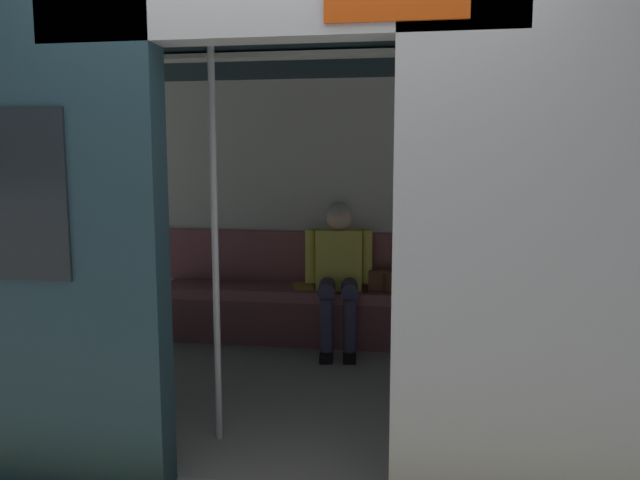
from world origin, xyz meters
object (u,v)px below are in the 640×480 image
Objects in this scene: train_car at (308,156)px; bench_seat at (339,303)px; book at (303,286)px; grab_pole_door at (215,242)px; person_seated at (339,265)px; handbag at (385,280)px.

train_car reaches higher than bench_seat.
book is (0.32, -0.04, 0.12)m from bench_seat.
train_car is 2.90× the size of grab_pole_door.
bench_seat is at bearing -91.05° from person_seated.
grab_pole_door is at bearing 75.85° from person_seated.
bench_seat is 0.33m from person_seated.
bench_seat is at bearing 5.13° from handbag.
train_car is at bearing 83.19° from book.
train_car is at bearing -117.28° from grab_pole_door.
book is at bearing -77.78° from train_car.
grab_pole_door reaches higher than person_seated.
bench_seat is 1.39× the size of grab_pole_door.
person_seated is at bearing 88.95° from bench_seat.
book is (0.32, -0.10, -0.20)m from person_seated.
train_car reaches higher than person_seated.
person_seated is 0.54× the size of grab_pole_door.
grab_pole_door is (0.45, 1.83, 0.74)m from bench_seat.
handbag is 0.12× the size of grab_pole_door.
bench_seat is at bearing -103.80° from grab_pole_door.
bench_seat is 2.56× the size of person_seated.
handbag is 1.18× the size of book.
train_car is 1.62m from bench_seat.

